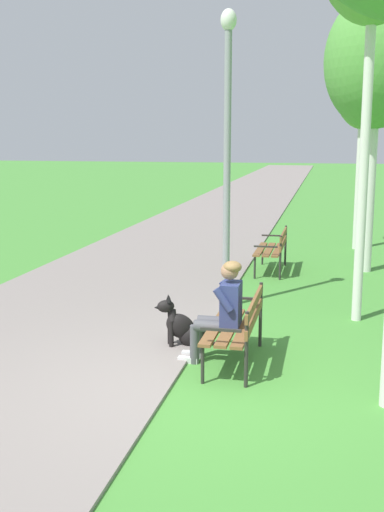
{
  "coord_description": "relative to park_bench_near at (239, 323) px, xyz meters",
  "views": [
    {
      "loc": [
        1.35,
        -6.17,
        2.67
      ],
      "look_at": [
        -0.65,
        2.89,
        0.9
      ],
      "focal_mm": 43.83,
      "sensor_mm": 36.0,
      "label": 1
    }
  ],
  "objects": [
    {
      "name": "birch_tree_third",
      "position": [
        1.75,
        5.76,
        3.54
      ],
      "size": [
        1.96,
        1.93,
        5.38
      ],
      "color": "silver",
      "rests_on": "ground"
    },
    {
      "name": "paved_path",
      "position": [
        -2.69,
        23.11,
        -0.49
      ],
      "size": [
        4.18,
        60.0,
        0.04
      ],
      "primitive_type": "cube",
      "color": "gray",
      "rests_on": "ground"
    },
    {
      "name": "dog_black",
      "position": [
        -0.77,
        0.44,
        -0.25
      ],
      "size": [
        0.79,
        0.46,
        0.71
      ],
      "color": "black",
      "rests_on": "ground"
    },
    {
      "name": "park_bench_near",
      "position": [
        0.0,
        0.0,
        0.0
      ],
      "size": [
        0.55,
        1.5,
        0.85
      ],
      "color": "brown",
      "rests_on": "ground"
    },
    {
      "name": "park_bench_mid",
      "position": [
        -0.06,
        5.3,
        0.0
      ],
      "size": [
        0.55,
        1.5,
        0.85
      ],
      "color": "brown",
      "rests_on": "ground"
    },
    {
      "name": "ground_plane",
      "position": [
        -0.36,
        -0.89,
        -0.51
      ],
      "size": [
        120.0,
        120.0,
        0.0
      ],
      "primitive_type": "plane",
      "color": "#478E38"
    },
    {
      "name": "lamp_post_near",
      "position": [
        -0.57,
        2.51,
        1.83
      ],
      "size": [
        0.24,
        0.24,
        4.53
      ],
      "color": "gray",
      "rests_on": "ground"
    },
    {
      "name": "birch_tree_fourth",
      "position": [
        1.66,
        8.38,
        3.46
      ],
      "size": [
        1.42,
        1.2,
        5.21
      ],
      "color": "silver",
      "rests_on": "ground"
    },
    {
      "name": "person_seated_on_near_bench",
      "position": [
        -0.21,
        0.01,
        0.17
      ],
      "size": [
        0.74,
        0.49,
        1.25
      ],
      "color": "#4C4C51",
      "rests_on": "ground"
    }
  ]
}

